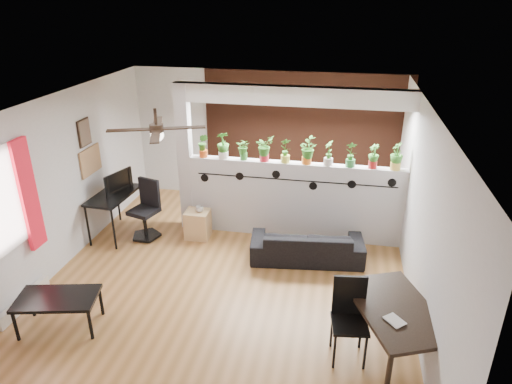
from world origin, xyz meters
name	(u,v)px	position (x,y,z in m)	size (l,w,h in m)	color
room_shell	(226,199)	(0.00, 0.00, 1.30)	(6.30, 7.10, 2.90)	brown
partition_wall	(294,200)	(0.80, 1.50, 0.68)	(3.60, 0.18, 1.35)	#BCBCC1
ceiling_header	(298,96)	(0.80, 1.50, 2.45)	(3.60, 0.18, 0.30)	white
pier_column	(185,158)	(-1.11, 1.50, 1.30)	(0.22, 0.20, 2.60)	#BCBCC1
brick_panel	(304,140)	(0.80, 2.97, 1.30)	(3.90, 0.05, 2.60)	#9A482C
vine_decal	(294,180)	(0.80, 1.40, 1.08)	(3.31, 0.01, 0.30)	black
baseboard_heater	(24,301)	(-2.54, -1.20, 0.09)	(0.08, 1.00, 0.18)	silver
corkboard	(91,161)	(-2.58, 0.95, 1.35)	(0.03, 0.60, 0.45)	#966E48
framed_art	(84,133)	(-2.58, 0.90, 1.85)	(0.03, 0.34, 0.44)	#8C7259
ceiling_fan	(157,131)	(-0.80, -0.30, 2.31)	(1.19, 1.19, 0.43)	black
potted_plant_0	(203,145)	(-0.78, 1.50, 1.57)	(0.22, 0.18, 0.41)	#E0591A
potted_plant_1	(223,144)	(-0.43, 1.50, 1.59)	(0.30, 0.29, 0.46)	white
potted_plant_2	(244,149)	(-0.08, 1.50, 1.54)	(0.18, 0.15, 0.36)	#32822F
potted_plant_3	(264,148)	(0.27, 1.50, 1.58)	(0.27, 0.28, 0.43)	red
potted_plant_4	(285,149)	(0.62, 1.50, 1.57)	(0.26, 0.23, 0.42)	#CACE48
potted_plant_5	(307,150)	(0.98, 1.50, 1.58)	(0.26, 0.28, 0.44)	orange
potted_plant_6	(329,152)	(1.33, 1.50, 1.57)	(0.20, 0.24, 0.42)	silver
potted_plant_7	(351,153)	(1.68, 1.50, 1.57)	(0.22, 0.18, 0.42)	#2F833C
potted_plant_8	(374,156)	(2.03, 1.50, 1.56)	(0.24, 0.25, 0.39)	red
potted_plant_9	(397,155)	(2.38, 1.50, 1.59)	(0.20, 0.24, 0.45)	#DEBA4E
sofa	(307,245)	(1.10, 0.76, 0.25)	(1.68, 0.66, 0.49)	black
cube_shelf	(198,224)	(-0.82, 1.11, 0.25)	(0.40, 0.36, 0.49)	tan
cup	(200,209)	(-0.77, 1.11, 0.54)	(0.13, 0.13, 0.10)	gray
computer_desk	(114,198)	(-2.25, 0.96, 0.70)	(0.61, 1.09, 0.77)	black
monitor	(117,185)	(-2.25, 1.11, 0.87)	(0.06, 0.35, 0.20)	black
office_chair	(146,213)	(-1.69, 0.98, 0.45)	(0.53, 0.54, 1.02)	black
dining_table	(395,313)	(2.25, -1.22, 0.64)	(1.24, 1.52, 0.72)	black
book	(389,323)	(2.15, -1.52, 0.73)	(0.16, 0.21, 0.02)	gray
folding_chair	(349,311)	(1.75, -1.22, 0.59)	(0.46, 0.46, 1.00)	black
coffee_table	(57,300)	(-1.81, -1.46, 0.41)	(1.08, 0.75, 0.46)	black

